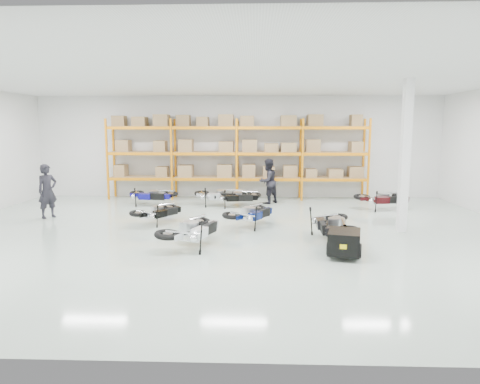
{
  "coord_description": "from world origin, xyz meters",
  "views": [
    {
      "loc": [
        0.79,
        -12.23,
        3.06
      ],
      "look_at": [
        0.32,
        1.0,
        1.1
      ],
      "focal_mm": 32.0,
      "sensor_mm": 36.0,
      "label": 1
    }
  ],
  "objects_px": {
    "trailer": "(344,242)",
    "moto_back_c": "(237,194)",
    "moto_blue_centre": "(251,210)",
    "moto_black_far_left": "(158,208)",
    "moto_back_a": "(152,192)",
    "moto_touring_right": "(332,220)",
    "moto_back_d": "(384,195)",
    "moto_silver_left": "(192,225)",
    "person_left": "(47,191)",
    "person_back": "(268,181)",
    "moto_back_b": "(220,192)"
  },
  "relations": [
    {
      "from": "trailer",
      "to": "moto_back_c",
      "type": "distance_m",
      "value": 7.26
    },
    {
      "from": "moto_blue_centre",
      "to": "moto_black_far_left",
      "type": "bearing_deg",
      "value": 26.09
    },
    {
      "from": "moto_blue_centre",
      "to": "moto_black_far_left",
      "type": "distance_m",
      "value": 3.04
    },
    {
      "from": "moto_back_a",
      "to": "moto_back_c",
      "type": "xyz_separation_m",
      "value": [
        3.44,
        -0.22,
        -0.01
      ]
    },
    {
      "from": "moto_black_far_left",
      "to": "moto_touring_right",
      "type": "height_order",
      "value": "moto_touring_right"
    },
    {
      "from": "moto_back_d",
      "to": "moto_silver_left",
      "type": "bearing_deg",
      "value": 121.84
    },
    {
      "from": "person_left",
      "to": "person_back",
      "type": "bearing_deg",
      "value": -31.57
    },
    {
      "from": "moto_silver_left",
      "to": "moto_back_b",
      "type": "bearing_deg",
      "value": -70.95
    },
    {
      "from": "moto_black_far_left",
      "to": "moto_back_c",
      "type": "xyz_separation_m",
      "value": [
        2.41,
        3.09,
        0.03
      ]
    },
    {
      "from": "moto_touring_right",
      "to": "trailer",
      "type": "xyz_separation_m",
      "value": [
        0.0,
        -1.6,
        -0.21
      ]
    },
    {
      "from": "moto_back_c",
      "to": "person_left",
      "type": "height_order",
      "value": "person_left"
    },
    {
      "from": "moto_silver_left",
      "to": "person_back",
      "type": "xyz_separation_m",
      "value": [
        2.15,
        6.69,
        0.33
      ]
    },
    {
      "from": "trailer",
      "to": "moto_black_far_left",
      "type": "bearing_deg",
      "value": 159.97
    },
    {
      "from": "moto_touring_right",
      "to": "moto_back_a",
      "type": "distance_m",
      "value": 8.23
    },
    {
      "from": "moto_black_far_left",
      "to": "moto_back_a",
      "type": "bearing_deg",
      "value": -37.32
    },
    {
      "from": "moto_back_b",
      "to": "moto_black_far_left",
      "type": "bearing_deg",
      "value": 153.95
    },
    {
      "from": "moto_silver_left",
      "to": "moto_back_c",
      "type": "relative_size",
      "value": 1.13
    },
    {
      "from": "person_left",
      "to": "moto_black_far_left",
      "type": "bearing_deg",
      "value": -64.46
    },
    {
      "from": "moto_black_far_left",
      "to": "person_back",
      "type": "distance_m",
      "value": 5.37
    },
    {
      "from": "moto_black_far_left",
      "to": "moto_back_b",
      "type": "relative_size",
      "value": 0.89
    },
    {
      "from": "moto_blue_centre",
      "to": "person_left",
      "type": "distance_m",
      "value": 7.14
    },
    {
      "from": "moto_blue_centre",
      "to": "moto_back_b",
      "type": "bearing_deg",
      "value": -37.95
    },
    {
      "from": "moto_back_b",
      "to": "moto_back_d",
      "type": "relative_size",
      "value": 0.99
    },
    {
      "from": "moto_silver_left",
      "to": "trailer",
      "type": "bearing_deg",
      "value": -170.83
    },
    {
      "from": "person_left",
      "to": "trailer",
      "type": "bearing_deg",
      "value": -78.79
    },
    {
      "from": "moto_back_d",
      "to": "moto_touring_right",
      "type": "bearing_deg",
      "value": 141.19
    },
    {
      "from": "moto_blue_centre",
      "to": "person_back",
      "type": "distance_m",
      "value": 4.31
    },
    {
      "from": "trailer",
      "to": "moto_back_d",
      "type": "height_order",
      "value": "moto_back_d"
    },
    {
      "from": "moto_back_b",
      "to": "person_back",
      "type": "distance_m",
      "value": 2.06
    },
    {
      "from": "moto_silver_left",
      "to": "person_back",
      "type": "bearing_deg",
      "value": -86.76
    },
    {
      "from": "moto_back_d",
      "to": "moto_back_b",
      "type": "bearing_deg",
      "value": 76.29
    },
    {
      "from": "moto_back_d",
      "to": "trailer",
      "type": "bearing_deg",
      "value": 148.04
    },
    {
      "from": "moto_black_far_left",
      "to": "person_left",
      "type": "bearing_deg",
      "value": 24.83
    },
    {
      "from": "moto_silver_left",
      "to": "moto_black_far_left",
      "type": "xyz_separation_m",
      "value": [
        -1.52,
        2.78,
        -0.1
      ]
    },
    {
      "from": "trailer",
      "to": "person_back",
      "type": "height_order",
      "value": "person_back"
    },
    {
      "from": "moto_silver_left",
      "to": "trailer",
      "type": "relative_size",
      "value": 1.22
    },
    {
      "from": "moto_black_far_left",
      "to": "moto_back_b",
      "type": "height_order",
      "value": "moto_back_b"
    },
    {
      "from": "moto_blue_centre",
      "to": "moto_black_far_left",
      "type": "relative_size",
      "value": 1.09
    },
    {
      "from": "moto_touring_right",
      "to": "moto_back_c",
      "type": "bearing_deg",
      "value": 121.5
    },
    {
      "from": "moto_touring_right",
      "to": "person_left",
      "type": "distance_m",
      "value": 9.7
    },
    {
      "from": "moto_blue_centre",
      "to": "moto_silver_left",
      "type": "distance_m",
      "value": 2.86
    },
    {
      "from": "moto_back_c",
      "to": "moto_silver_left",
      "type": "bearing_deg",
      "value": 165.12
    },
    {
      "from": "trailer",
      "to": "moto_touring_right",
      "type": "bearing_deg",
      "value": 104.06
    },
    {
      "from": "moto_back_a",
      "to": "trailer",
      "type": "bearing_deg",
      "value": -129.23
    },
    {
      "from": "moto_silver_left",
      "to": "person_back",
      "type": "distance_m",
      "value": 7.03
    },
    {
      "from": "moto_back_a",
      "to": "moto_silver_left",
      "type": "bearing_deg",
      "value": -149.02
    },
    {
      "from": "moto_silver_left",
      "to": "moto_back_d",
      "type": "relative_size",
      "value": 1.05
    },
    {
      "from": "moto_blue_centre",
      "to": "moto_back_c",
      "type": "distance_m",
      "value": 3.49
    },
    {
      "from": "moto_back_c",
      "to": "person_back",
      "type": "relative_size",
      "value": 0.93
    },
    {
      "from": "moto_back_a",
      "to": "person_back",
      "type": "height_order",
      "value": "person_back"
    }
  ]
}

